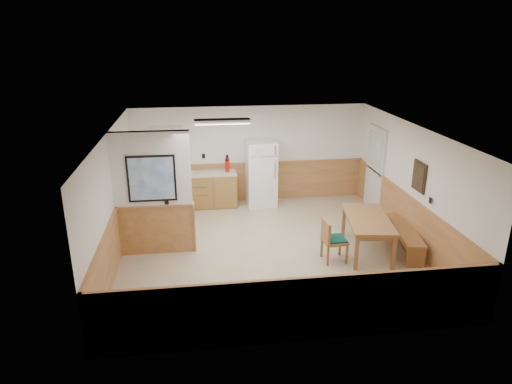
{
  "coord_description": "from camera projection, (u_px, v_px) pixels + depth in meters",
  "views": [
    {
      "loc": [
        -1.38,
        -8.39,
        4.25
      ],
      "look_at": [
        -0.19,
        0.4,
        1.13
      ],
      "focal_mm": 32.0,
      "sensor_mm": 36.0,
      "label": 1
    }
  ],
  "objects": [
    {
      "name": "ground",
      "position": [
        268.0,
        249.0,
        9.43
      ],
      "size": [
        6.0,
        6.0,
        0.0
      ],
      "primitive_type": "plane",
      "color": "tan",
      "rests_on": "ground"
    },
    {
      "name": "wainscot_right",
      "position": [
        407.0,
        220.0,
        9.64
      ],
      "size": [
        0.04,
        6.0,
        1.0
      ],
      "primitive_type": "cube",
      "color": "tan",
      "rests_on": "ground"
    },
    {
      "name": "fluorescent_fixture",
      "position": [
        222.0,
        121.0,
        9.73
      ],
      "size": [
        1.2,
        0.3,
        0.09
      ],
      "color": "silver",
      "rests_on": "ceiling"
    },
    {
      "name": "fire_extinguisher",
      "position": [
        227.0,
        164.0,
        11.49
      ],
      "size": [
        0.13,
        0.13,
        0.44
      ],
      "rotation": [
        0.0,
        0.0,
        0.24
      ],
      "color": "red",
      "rests_on": "kitchen_counter"
    },
    {
      "name": "partition_wall",
      "position": [
        153.0,
        195.0,
        8.92
      ],
      "size": [
        1.5,
        0.2,
        2.5
      ],
      "color": "white",
      "rests_on": "ground"
    },
    {
      "name": "refrigerator",
      "position": [
        261.0,
        173.0,
        11.64
      ],
      "size": [
        0.76,
        0.73,
        1.68
      ],
      "rotation": [
        0.0,
        0.0,
        0.03
      ],
      "color": "white",
      "rests_on": "ground"
    },
    {
      "name": "kitchen_window",
      "position": [
        167.0,
        146.0,
        11.43
      ],
      "size": [
        0.8,
        0.04,
        1.0
      ],
      "color": "silver",
      "rests_on": "back_wall"
    },
    {
      "name": "exterior_door",
      "position": [
        375.0,
        169.0,
        11.23
      ],
      "size": [
        0.07,
        1.02,
        2.15
      ],
      "color": "silver",
      "rests_on": "ground"
    },
    {
      "name": "kitchen_counter",
      "position": [
        205.0,
        189.0,
        11.63
      ],
      "size": [
        2.2,
        0.61,
        1.0
      ],
      "color": "olive",
      "rests_on": "ground"
    },
    {
      "name": "left_wall",
      "position": [
        112.0,
        200.0,
        8.63
      ],
      "size": [
        0.02,
        6.0,
        2.5
      ],
      "primitive_type": "cube",
      "color": "white",
      "rests_on": "ground"
    },
    {
      "name": "wainscot_back",
      "position": [
        250.0,
        182.0,
        12.05
      ],
      "size": [
        6.0,
        0.04,
        1.0
      ],
      "primitive_type": "cube",
      "color": "tan",
      "rests_on": "ground"
    },
    {
      "name": "dining_bench",
      "position": [
        405.0,
        233.0,
        9.36
      ],
      "size": [
        0.67,
        1.76,
        0.45
      ],
      "rotation": [
        0.0,
        0.0,
        -0.18
      ],
      "color": "#A36F3B",
      "rests_on": "ground"
    },
    {
      "name": "ceiling",
      "position": [
        269.0,
        130.0,
        8.6
      ],
      "size": [
        6.0,
        6.0,
        0.02
      ],
      "primitive_type": "cube",
      "color": "silver",
      "rests_on": "back_wall"
    },
    {
      "name": "dining_table",
      "position": [
        368.0,
        222.0,
        9.11
      ],
      "size": [
        1.06,
        1.73,
        0.75
      ],
      "rotation": [
        0.0,
        0.0,
        -0.16
      ],
      "color": "#A36F3B",
      "rests_on": "ground"
    },
    {
      "name": "wainscot_left",
      "position": [
        117.0,
        235.0,
        8.89
      ],
      "size": [
        0.04,
        6.0,
        1.0
      ],
      "primitive_type": "cube",
      "color": "tan",
      "rests_on": "ground"
    },
    {
      "name": "soap_bottle",
      "position": [
        159.0,
        171.0,
        11.3
      ],
      "size": [
        0.07,
        0.07,
        0.2
      ],
      "primitive_type": "cylinder",
      "rotation": [
        0.0,
        0.0,
        0.18
      ],
      "color": "#18862F",
      "rests_on": "kitchen_counter"
    },
    {
      "name": "back_wall",
      "position": [
        250.0,
        154.0,
        11.82
      ],
      "size": [
        6.0,
        0.02,
        2.5
      ],
      "primitive_type": "cube",
      "color": "white",
      "rests_on": "ground"
    },
    {
      "name": "right_wall",
      "position": [
        412.0,
        186.0,
        9.39
      ],
      "size": [
        0.02,
        6.0,
        2.5
      ],
      "primitive_type": "cube",
      "color": "white",
      "rests_on": "ground"
    },
    {
      "name": "dining_chair",
      "position": [
        331.0,
        238.0,
        8.81
      ],
      "size": [
        0.63,
        0.46,
        0.85
      ],
      "rotation": [
        0.0,
        0.0,
        0.05
      ],
      "color": "#A36F3B",
      "rests_on": "ground"
    },
    {
      "name": "wall_painting",
      "position": [
        419.0,
        176.0,
        9.01
      ],
      "size": [
        0.04,
        0.5,
        0.6
      ],
      "color": "#302213",
      "rests_on": "right_wall"
    }
  ]
}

